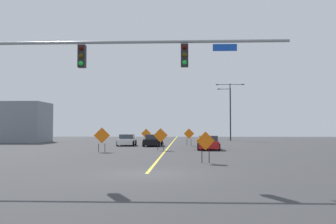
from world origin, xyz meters
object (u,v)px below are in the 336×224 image
object	(u,v)px
car_black_near	(153,141)
construction_sign_median_near	(205,143)
traffic_signal_assembly	(87,66)
construction_sign_median_far	(102,136)
car_white_far	(127,140)
street_lamp_near_right	(230,112)
construction_sign_right_lane	(161,136)
construction_sign_left_shoulder	(189,135)
car_red_distant	(208,143)
construction_sign_left_lane	(146,134)
street_lamp_near_left	(230,107)

from	to	relation	value
car_black_near	construction_sign_median_near	bearing A→B (deg)	-76.60
traffic_signal_assembly	construction_sign_median_far	bearing A→B (deg)	100.13
traffic_signal_assembly	car_white_far	size ratio (longest dim) A/B	3.71
street_lamp_near_right	construction_sign_median_far	xyz separation A→B (m)	(-14.85, -29.79, -3.51)
traffic_signal_assembly	construction_sign_median_near	distance (m)	8.81
street_lamp_near_right	construction_sign_right_lane	world-z (taller)	street_lamp_near_right
street_lamp_near_right	construction_sign_right_lane	xyz separation A→B (m)	(-9.83, -27.34, -3.54)
street_lamp_near_right	construction_sign_median_far	distance (m)	33.47
construction_sign_median_near	construction_sign_left_shoulder	size ratio (longest dim) A/B	0.92
construction_sign_median_near	street_lamp_near_right	bearing A→B (deg)	80.91
traffic_signal_assembly	car_red_distant	size ratio (longest dim) A/B	3.10
street_lamp_near_right	construction_sign_median_far	size ratio (longest dim) A/B	4.11
traffic_signal_assembly	street_lamp_near_right	world-z (taller)	street_lamp_near_right
construction_sign_median_far	car_red_distant	world-z (taller)	construction_sign_median_far
construction_sign_right_lane	construction_sign_left_shoulder	bearing A→B (deg)	73.10
construction_sign_median_near	construction_sign_median_far	world-z (taller)	construction_sign_median_far
construction_sign_right_lane	car_white_far	xyz separation A→B (m)	(-4.60, 9.08, -0.69)
construction_sign_median_near	construction_sign_left_lane	bearing A→B (deg)	103.56
construction_sign_median_near	car_red_distant	world-z (taller)	construction_sign_median_near
construction_sign_left_lane	car_white_far	distance (m)	4.86
traffic_signal_assembly	construction_sign_median_near	bearing A→B (deg)	43.78
construction_sign_left_lane	construction_sign_right_lane	distance (m)	13.81
construction_sign_right_lane	construction_sign_median_near	bearing A→B (deg)	-74.22
construction_sign_left_lane	car_white_far	bearing A→B (deg)	-112.49
construction_sign_median_far	construction_sign_right_lane	distance (m)	5.59
construction_sign_median_far	car_red_distant	distance (m)	10.36
street_lamp_near_left	construction_sign_right_lane	size ratio (longest dim) A/B	4.66
car_red_distant	street_lamp_near_left	bearing A→B (deg)	78.45
car_red_distant	construction_sign_median_near	bearing A→B (deg)	-94.43
construction_sign_right_lane	construction_sign_left_shoulder	xyz separation A→B (m)	(2.79, 9.18, -0.00)
construction_sign_right_lane	construction_sign_left_shoulder	size ratio (longest dim) A/B	1.02
construction_sign_median_near	car_white_far	xyz separation A→B (m)	(-8.08, 21.42, -0.57)
street_lamp_near_right	car_black_near	xyz separation A→B (m)	(-11.22, -19.22, -4.22)
street_lamp_near_right	street_lamp_near_left	world-z (taller)	street_lamp_near_left
traffic_signal_assembly	construction_sign_right_lane	size ratio (longest dim) A/B	6.91
street_lamp_near_right	car_white_far	size ratio (longest dim) A/B	2.27
construction_sign_left_lane	street_lamp_near_left	bearing A→B (deg)	49.44
construction_sign_right_lane	car_white_far	bearing A→B (deg)	116.86
car_white_far	car_red_distant	world-z (taller)	car_red_distant
car_white_far	car_black_near	distance (m)	3.35
car_black_near	car_red_distant	bearing A→B (deg)	-48.29
car_white_far	car_red_distant	bearing A→B (deg)	-39.81
construction_sign_left_shoulder	construction_sign_median_near	bearing A→B (deg)	-88.15
construction_sign_left_lane	car_black_near	size ratio (longest dim) A/B	0.48
construction_sign_median_far	construction_sign_left_shoulder	world-z (taller)	construction_sign_median_far
car_black_near	street_lamp_near_right	bearing A→B (deg)	59.73
traffic_signal_assembly	construction_sign_left_shoulder	world-z (taller)	traffic_signal_assembly
car_white_far	street_lamp_near_left	bearing A→B (deg)	52.96
construction_sign_right_lane	car_red_distant	xyz separation A→B (m)	(4.55, 1.45, -0.68)
construction_sign_median_near	construction_sign_right_lane	xyz separation A→B (m)	(-3.49, 12.33, 0.12)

